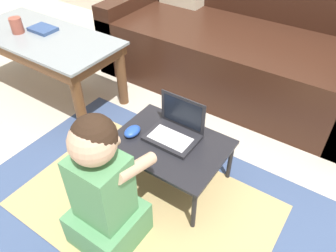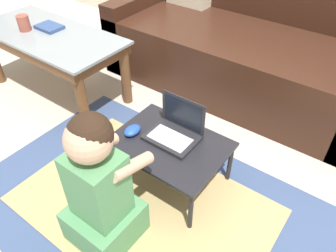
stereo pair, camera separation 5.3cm
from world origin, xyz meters
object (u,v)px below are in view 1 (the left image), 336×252
Objects in this scene: laptop_desk at (170,147)px; computer_mouse at (132,131)px; person_seated at (103,190)px; cup_on_table at (17,25)px; book_on_table at (43,29)px; laptop at (175,131)px; coffee_table at (44,45)px; couch at (237,46)px.

laptop_desk is 5.60× the size of computer_mouse.
laptop_desk is 0.81× the size of person_seated.
computer_mouse is at bearing -10.58° from cup_on_table.
book_on_table is at bearing 162.36° from computer_mouse.
person_seated is (-0.03, -0.51, 0.02)m from laptop.
person_seated is (1.18, -0.69, -0.07)m from coffee_table.
book_on_table is (-0.05, 0.05, 0.09)m from coffee_table.
laptop is 2.53× the size of computer_mouse.
couch is 1.75× the size of coffee_table.
book_on_table is at bearing 149.01° from person_seated.
laptop is at bearing -81.67° from couch.
cup_on_table reaches higher than laptop_desk.
person_seated is at bearing -30.99° from book_on_table.
couch reaches higher than laptop.
computer_mouse is 0.99× the size of cup_on_table.
coffee_table is at bearing 22.10° from cup_on_table.
laptop_desk is at bearing -82.98° from laptop.
laptop_desk is at bearing 15.17° from computer_mouse.
laptop_desk is 1.42m from cup_on_table.
cup_on_table is 0.57× the size of book_on_table.
coffee_table reaches higher than laptop_desk.
book_on_table is at bearing 167.42° from laptop_desk.
cup_on_table is at bearing -133.67° from book_on_table.
person_seated is at bearing -24.79° from cup_on_table.
book_on_table reaches higher than laptop_desk.
couch is 1.20m from laptop_desk.
laptop is at bearing -10.21° from book_on_table.
coffee_table is at bearing 164.30° from computer_mouse.
laptop is at bearing 86.80° from person_seated.
cup_on_table is 0.17m from book_on_table.
book_on_table is at bearing 169.79° from laptop.
cup_on_table is (-1.21, -1.02, 0.23)m from couch.
laptop_desk is 1.32m from book_on_table.
cup_on_table is (-0.16, -0.07, 0.13)m from coffee_table.
couch reaches higher than computer_mouse.
computer_mouse is 0.14× the size of person_seated.
computer_mouse is (1.01, -0.29, -0.10)m from coffee_table.
cup_on_table is at bearing 155.21° from person_seated.
couch is 10.78× the size of book_on_table.
person_seated reaches higher than laptop.
couch is at bearing 94.75° from person_seated.
couch is 1.65m from person_seated.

